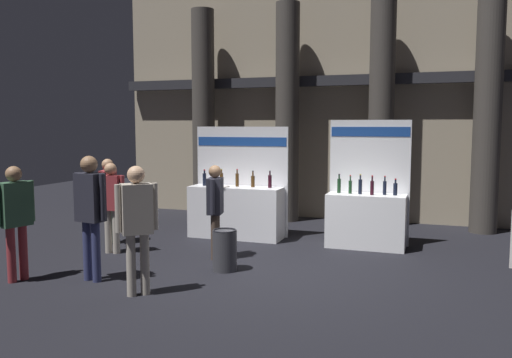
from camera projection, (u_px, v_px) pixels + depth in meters
ground_plane at (276, 272)px, 8.22m from camera, size 24.00×24.00×0.00m
hall_colonnade at (337, 99)px, 12.53m from camera, size 11.21×1.12×6.05m
exhibitor_booth_0 at (237, 208)px, 10.71m from camera, size 1.99×0.68×2.25m
exhibitor_booth_1 at (366, 215)px, 9.85m from camera, size 1.51×0.66×2.38m
trash_bin at (225, 250)px, 8.27m from camera, size 0.38×0.38×0.66m
visitor_0 at (15, 213)px, 7.64m from camera, size 0.32×0.59×1.69m
visitor_1 at (111, 201)px, 9.34m from camera, size 0.53×0.23×1.62m
visitor_2 at (90, 206)px, 7.63m from camera, size 0.57×0.31×1.84m
visitor_3 at (215, 204)px, 8.96m from camera, size 0.30×0.50×1.61m
visitor_5 at (108, 193)px, 10.11m from camera, size 0.37×0.51×1.64m
visitor_6 at (137, 218)px, 6.99m from camera, size 0.47×0.45×1.75m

